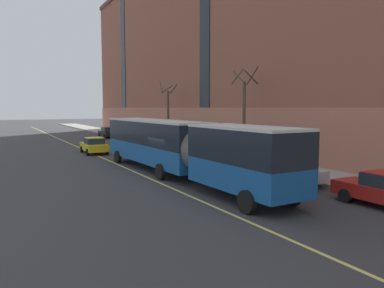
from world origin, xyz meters
The scene contains 14 objects.
ground_plane centered at (0.00, 0.00, 0.00)m, with size 260.00×260.00×0.00m, color #38383A.
sidewalk centered at (8.46, 3.00, 0.07)m, with size 4.30×160.00×0.15m, color #9E9B93.
apartment_facade centered at (16.59, 0.00, 12.33)m, with size 15.20×110.00×24.70m.
city_bus centered at (0.25, -0.60, 2.06)m, with size 3.22×20.03×3.55m.
parked_car_silver_1 centered at (5.23, 3.96, 0.78)m, with size 1.96×4.39×1.56m.
parked_car_white_2 centered at (5.04, 10.22, 0.78)m, with size 2.09×4.52×1.56m.
parked_car_silver_3 centered at (5.02, 18.75, 0.78)m, with size 1.94×4.28×1.56m.
parked_car_black_6 centered at (5.21, 32.61, 0.78)m, with size 2.07×4.28×1.56m.
parked_car_silver_7 centered at (5.11, -5.14, 0.78)m, with size 2.06×4.72×1.56m.
parked_car_navy_8 centered at (5.04, 24.96, 0.78)m, with size 2.01×4.57×1.56m.
taxi_cab centered at (-1.30, 14.57, 0.78)m, with size 2.09×4.43×1.56m.
street_tree_mid_block centered at (8.44, 3.67, 4.03)m, with size 1.86×1.90×7.61m.
street_tree_far_uptown centered at (8.42, 18.58, 3.75)m, with size 1.89×1.76×7.38m.
lane_centerline centered at (-1.45, 3.00, 0.00)m, with size 0.16×140.00×0.01m, color #E0D66B.
Camera 1 is at (-10.12, -21.44, 4.40)m, focal length 35.00 mm.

